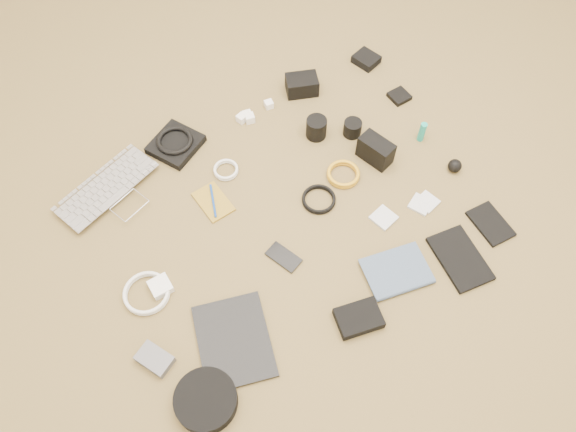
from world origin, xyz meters
TOP-DOWN VIEW (x-y plane):
  - laptop at (-0.46, 0.40)m, footprint 0.43×0.35m
  - headphone_pouch at (-0.18, 0.49)m, footprint 0.22×0.22m
  - headphones at (-0.18, 0.49)m, footprint 0.17×0.17m
  - charger_a at (0.09, 0.46)m, footprint 0.04×0.04m
  - charger_b at (0.12, 0.46)m, footprint 0.04×0.04m
  - charger_c at (0.22, 0.46)m, footprint 0.04×0.04m
  - charger_d at (0.12, 0.44)m, footprint 0.04×0.04m
  - dslr_camera at (0.37, 0.46)m, footprint 0.15×0.13m
  - lens_pouch at (0.69, 0.44)m, footprint 0.10×0.11m
  - notebook_olive at (-0.19, 0.20)m, footprint 0.10×0.15m
  - pen_blue at (-0.19, 0.20)m, footprint 0.06×0.13m
  - cable_white_a at (-0.08, 0.29)m, footprint 0.12×0.12m
  - lens_a at (0.29, 0.24)m, footprint 0.10×0.10m
  - lens_b at (0.41, 0.17)m, footprint 0.08×0.08m
  - card_reader at (0.67, 0.21)m, footprint 0.07×0.07m
  - power_brick at (-0.49, 0.01)m, footprint 0.07×0.07m
  - cable_white_b at (-0.54, 0.01)m, footprint 0.19×0.19m
  - cable_black at (0.12, -0.01)m, footprint 0.14×0.14m
  - cable_yellow at (0.26, 0.03)m, footprint 0.15×0.15m
  - flash at (0.40, 0.03)m, footprint 0.10×0.14m
  - lens_cleaner at (0.60, 0.00)m, footprint 0.03×0.03m
  - battery_charger at (-0.61, -0.20)m, footprint 0.10×0.12m
  - tablet at (-0.39, -0.28)m, footprint 0.30×0.33m
  - phone at (-0.10, -0.12)m, footprint 0.09×0.13m
  - filter_case_left at (0.27, -0.19)m, footprint 0.09×0.09m
  - filter_case_mid at (0.41, -0.22)m, footprint 0.09×0.09m
  - filter_case_right at (0.43, -0.23)m, footprint 0.08×0.08m
  - air_blower at (0.61, -0.17)m, footprint 0.06×0.06m
  - headphone_case at (-0.55, -0.39)m, footprint 0.21×0.21m
  - drive_case at (-0.03, -0.44)m, footprint 0.16×0.13m
  - paperback at (0.15, -0.45)m, footprint 0.24×0.20m
  - notebook_black_a at (0.37, -0.46)m, footprint 0.17×0.24m
  - notebook_black_b at (0.55, -0.42)m, footprint 0.12×0.16m

SIDE VIEW (x-z plane):
  - notebook_olive at x=-0.19m, z-range 0.00..0.01m
  - phone at x=-0.10m, z-range 0.00..0.01m
  - filter_case_right at x=0.43m, z-range 0.00..0.01m
  - filter_case_mid at x=0.41m, z-range 0.00..0.01m
  - filter_case_left at x=0.27m, z-range 0.00..0.01m
  - cable_white_a at x=-0.08m, z-range 0.00..0.01m
  - cable_black at x=0.12m, z-range 0.00..0.01m
  - tablet at x=-0.39m, z-range 0.00..0.01m
  - cable_white_b at x=-0.54m, z-range 0.00..0.01m
  - notebook_black_b at x=0.55m, z-range 0.00..0.01m
  - cable_yellow at x=0.26m, z-range 0.00..0.01m
  - notebook_black_a at x=0.37m, z-range 0.00..0.02m
  - card_reader at x=0.67m, z-range 0.00..0.02m
  - paperback at x=0.15m, z-range 0.00..0.02m
  - pen_blue at x=-0.19m, z-range 0.01..0.02m
  - power_brick at x=-0.49m, z-range 0.00..0.03m
  - charger_c at x=0.22m, z-range 0.00..0.03m
  - battery_charger at x=-0.61m, z-range 0.00..0.03m
  - laptop at x=-0.46m, z-range 0.00..0.03m
  - headphone_pouch at x=-0.18m, z-range 0.00..0.03m
  - charger_b at x=0.12m, z-range 0.00..0.03m
  - charger_a at x=0.09m, z-range 0.00..0.03m
  - charger_d at x=0.12m, z-range 0.00..0.03m
  - lens_pouch at x=0.69m, z-range 0.00..0.03m
  - drive_case at x=-0.03m, z-range 0.00..0.03m
  - air_blower at x=0.61m, z-range 0.00..0.05m
  - headphone_case at x=-0.55m, z-range 0.00..0.05m
  - lens_b at x=0.41m, z-range 0.00..0.06m
  - dslr_camera at x=0.37m, z-range 0.00..0.07m
  - headphones at x=-0.18m, z-range 0.03..0.05m
  - lens_a at x=0.29m, z-range 0.00..0.08m
  - lens_cleaner at x=0.60m, z-range 0.00..0.09m
  - flash at x=0.40m, z-range 0.00..0.10m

